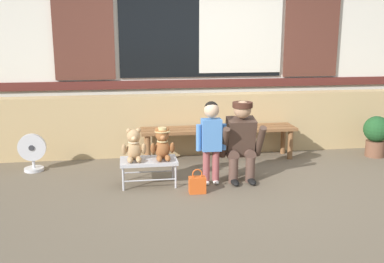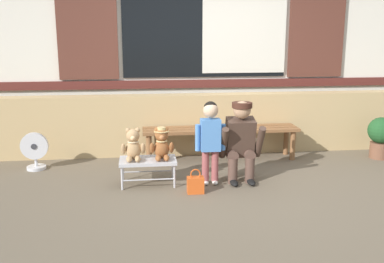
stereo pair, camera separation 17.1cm
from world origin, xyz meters
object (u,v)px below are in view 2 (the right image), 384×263
teddy_bear_with_hat (162,144)px  floor_fan (35,151)px  teddy_bear_plain (133,146)px  child_standing (210,134)px  adult_crouching (241,141)px  potted_plant (381,135)px  small_display_bench (148,162)px  wooden_bench_long (221,133)px  handbag_on_ground (195,184)px

teddy_bear_with_hat → floor_fan: 1.74m
teddy_bear_plain → child_standing: child_standing is taller
adult_crouching → potted_plant: size_ratio=1.67×
small_display_bench → floor_fan: floor_fan is taller
wooden_bench_long → handbag_on_ground: 1.37m
handbag_on_ground → teddy_bear_with_hat: bearing=135.0°
teddy_bear_plain → teddy_bear_with_hat: size_ratio=1.00×
teddy_bear_plain → adult_crouching: (1.24, 0.01, 0.02)m
wooden_bench_long → potted_plant: size_ratio=3.68×
wooden_bench_long → small_display_bench: size_ratio=3.28×
wooden_bench_long → small_display_bench: wooden_bench_long is taller
floor_fan → handbag_on_ground: bearing=-29.1°
teddy_bear_plain → potted_plant: bearing=11.9°
child_standing → floor_fan: child_standing is taller
wooden_bench_long → floor_fan: 2.41m
teddy_bear_with_hat → adult_crouching: 0.92m
handbag_on_ground → teddy_bear_plain: bearing=152.7°
teddy_bear_with_hat → potted_plant: teddy_bear_with_hat is taller
wooden_bench_long → small_display_bench: (-1.00, -0.90, -0.11)m
teddy_bear_plain → child_standing: (0.87, -0.07, 0.13)m
teddy_bear_with_hat → child_standing: bearing=-7.6°
small_display_bench → teddy_bear_plain: bearing=179.5°
small_display_bench → floor_fan: bearing=152.8°
handbag_on_ground → floor_fan: size_ratio=0.57×
small_display_bench → teddy_bear_plain: size_ratio=1.76×
small_display_bench → floor_fan: (-1.40, 0.72, -0.03)m
teddy_bear_plain → handbag_on_ground: (0.66, -0.34, -0.37)m
potted_plant → wooden_bench_long: bearing=175.0°
wooden_bench_long → teddy_bear_plain: bearing=-142.2°
wooden_bench_long → child_standing: (-0.30, -0.97, 0.22)m
child_standing → wooden_bench_long: bearing=73.1°
small_display_bench → floor_fan: size_ratio=1.33×
handbag_on_ground → floor_fan: floor_fan is taller
adult_crouching → handbag_on_ground: 0.78m
wooden_bench_long → small_display_bench: 1.35m
wooden_bench_long → potted_plant: (2.19, -0.19, -0.05)m
potted_plant → teddy_bear_with_hat: bearing=-166.9°
floor_fan → potted_plant: bearing=-0.2°
wooden_bench_long → teddy_bear_plain: 1.47m
child_standing → teddy_bear_with_hat: bearing=172.4°
adult_crouching → teddy_bear_with_hat: bearing=-179.5°
child_standing → potted_plant: size_ratio=1.68×
teddy_bear_plain → floor_fan: teddy_bear_plain is taller
small_display_bench → teddy_bear_with_hat: bearing=0.8°
adult_crouching → wooden_bench_long: bearing=95.0°
wooden_bench_long → handbag_on_ground: wooden_bench_long is taller
adult_crouching → potted_plant: (2.12, 0.70, -0.16)m
wooden_bench_long → child_standing: child_standing is taller
teddy_bear_with_hat → child_standing: (0.55, -0.07, 0.12)m
wooden_bench_long → floor_fan: floor_fan is taller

